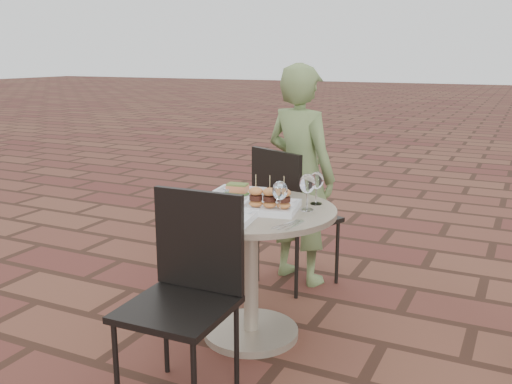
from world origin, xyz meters
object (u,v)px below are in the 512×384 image
at_px(plate_salmon, 237,193).
at_px(plate_sliders, 270,203).
at_px(cafe_table, 251,252).
at_px(plate_tuna, 225,217).
at_px(chair_far, 288,207).
at_px(chair_near, 188,280).
at_px(diner, 300,175).

distance_m(plate_salmon, plate_sliders, 0.35).
distance_m(cafe_table, plate_sliders, 0.31).
bearing_deg(plate_sliders, plate_tuna, -114.94).
distance_m(chair_far, chair_near, 1.34).
bearing_deg(plate_tuna, plate_salmon, 110.71).
height_order(diner, plate_sliders, diner).
bearing_deg(plate_sliders, plate_salmon, 146.26).
relative_size(plate_salmon, plate_sliders, 0.89).
distance_m(cafe_table, chair_far, 0.74).
relative_size(chair_far, plate_tuna, 2.99).
height_order(cafe_table, chair_far, chair_far).
relative_size(chair_near, plate_sliders, 2.77).
height_order(chair_far, chair_near, same).
relative_size(chair_far, plate_sliders, 2.77).
distance_m(diner, plate_tuna, 1.14).
bearing_deg(plate_salmon, plate_sliders, -33.74).
bearing_deg(chair_near, chair_far, 91.97).
xyz_separation_m(cafe_table, plate_tuna, (-0.01, -0.25, 0.26)).
bearing_deg(diner, cafe_table, 112.57).
bearing_deg(diner, plate_sliders, 119.31).
height_order(cafe_table, chair_near, chair_near).
bearing_deg(plate_salmon, diner, 80.79).
bearing_deg(plate_salmon, chair_far, 80.64).
xyz_separation_m(plate_salmon, plate_sliders, (0.29, -0.19, 0.02)).
distance_m(diner, plate_sliders, 0.90).
relative_size(chair_near, plate_salmon, 3.13).
bearing_deg(diner, chair_far, 99.23).
relative_size(cafe_table, plate_tuna, 2.89).
xyz_separation_m(cafe_table, plate_sliders, (0.11, 0.01, 0.29)).
relative_size(cafe_table, chair_far, 0.97).
relative_size(cafe_table, diner, 0.61).
xyz_separation_m(chair_near, plate_sliders, (0.12, 0.61, 0.22)).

